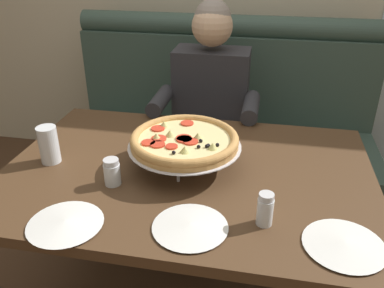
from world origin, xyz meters
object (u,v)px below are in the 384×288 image
shaker_oregano (265,211)px  plate_far_side (190,225)px  dining_table (187,187)px  diner_main (208,112)px  plate_near_right (65,222)px  booth_bench (218,142)px  pizza (184,141)px  plate_near_left (344,243)px  drinking_glass (49,147)px  shaker_pepper_flakes (112,174)px

shaker_oregano → plate_far_side: size_ratio=0.47×
dining_table → diner_main: (-0.03, 0.69, 0.03)m
plate_near_right → booth_bench: bearing=77.5°
pizza → plate_near_left: (0.54, -0.35, -0.10)m
diner_main → plate_near_right: diner_main is taller
diner_main → plate_near_left: bearing=-61.3°
drinking_glass → plate_near_right: bearing=-56.1°
plate_near_left → dining_table: bearing=148.0°
plate_near_right → drinking_glass: 0.43m
shaker_pepper_flakes → plate_near_left: 0.79m
shaker_pepper_flakes → plate_near_left: (0.77, -0.18, -0.03)m
diner_main → plate_far_side: (0.11, -1.02, 0.06)m
booth_bench → plate_near_left: 1.44m
dining_table → plate_far_side: (0.08, -0.34, 0.09)m
dining_table → diner_main: diner_main is taller
diner_main → plate_near_left: size_ratio=5.40×
drinking_glass → booth_bench: bearing=61.7°
pizza → dining_table: bearing=-58.4°
shaker_oregano → plate_near_left: (0.23, -0.06, -0.04)m
booth_bench → dining_table: 0.99m
shaker_oregano → plate_near_right: (-0.60, -0.13, -0.04)m
shaker_oregano → plate_far_side: (-0.22, -0.07, -0.04)m
plate_near_left → plate_far_side: bearing=-179.2°
diner_main → shaker_pepper_flakes: (-0.21, -0.83, 0.09)m
shaker_oregano → plate_near_left: 0.24m
booth_bench → pizza: (-0.02, -0.93, 0.47)m
diner_main → drinking_glass: size_ratio=8.62×
booth_bench → plate_near_left: (0.53, -1.28, 0.37)m
drinking_glass → pizza: bearing=7.3°
shaker_pepper_flakes → plate_near_right: shaker_pepper_flakes is taller
booth_bench → pizza: bearing=-90.9°
booth_bench → diner_main: size_ratio=1.46×
shaker_pepper_flakes → plate_near_right: (-0.06, -0.25, -0.03)m
dining_table → shaker_oregano: shaker_oregano is taller
drinking_glass → dining_table: bearing=4.5°
booth_bench → dining_table: booth_bench is taller
shaker_pepper_flakes → drinking_glass: bearing=160.4°
diner_main → plate_far_side: bearing=-84.0°
booth_bench → plate_near_right: 1.43m
booth_bench → plate_near_left: size_ratio=7.89×
dining_table → plate_near_left: size_ratio=5.89×
pizza → plate_near_right: (-0.28, -0.42, -0.10)m
diner_main → shaker_oregano: diner_main is taller
pizza → drinking_glass: (-0.52, -0.07, -0.04)m
plate_far_side → drinking_glass: bearing=154.5°
shaker_pepper_flakes → plate_near_left: shaker_pepper_flakes is taller
shaker_pepper_flakes → plate_near_right: size_ratio=0.43×
plate_far_side → plate_near_left: bearing=0.8°
plate_near_left → plate_far_side: same height
dining_table → plate_near_right: size_ratio=5.95×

